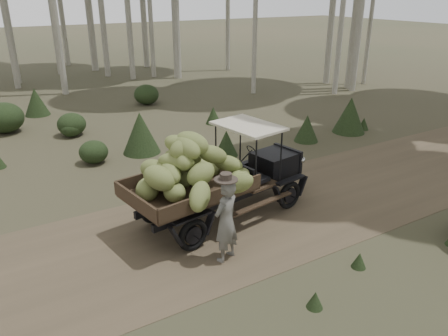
{
  "coord_description": "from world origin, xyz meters",
  "views": [
    {
      "loc": [
        -2.65,
        -7.04,
        4.69
      ],
      "look_at": [
        1.79,
        0.38,
        1.14
      ],
      "focal_mm": 35.0,
      "sensor_mm": 36.0,
      "label": 1
    }
  ],
  "objects": [
    {
      "name": "undergrowth",
      "position": [
        0.43,
        1.83,
        0.49
      ],
      "size": [
        21.03,
        21.97,
        1.28
      ],
      "color": "#233319",
      "rests_on": "ground"
    },
    {
      "name": "farmer",
      "position": [
        0.94,
        -1.1,
        0.82
      ],
      "size": [
        0.69,
        0.58,
        1.74
      ],
      "rotation": [
        0.0,
        0.0,
        3.53
      ],
      "color": "#5E5C56",
      "rests_on": "ground"
    },
    {
      "name": "ground",
      "position": [
        0.0,
        0.0,
        0.0
      ],
      "size": [
        120.0,
        120.0,
        0.0
      ],
      "primitive_type": "plane",
      "color": "#473D2B",
      "rests_on": "ground"
    },
    {
      "name": "banana_truck",
      "position": [
        1.19,
        0.28,
        1.29
      ],
      "size": [
        4.48,
        2.46,
        2.22
      ],
      "rotation": [
        0.0,
        0.0,
        0.16
      ],
      "color": "black",
      "rests_on": "ground"
    },
    {
      "name": "dirt_track",
      "position": [
        0.0,
        0.0,
        0.0
      ],
      "size": [
        70.0,
        4.0,
        0.01
      ],
      "primitive_type": "cube",
      "color": "brown",
      "rests_on": "ground"
    }
  ]
}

